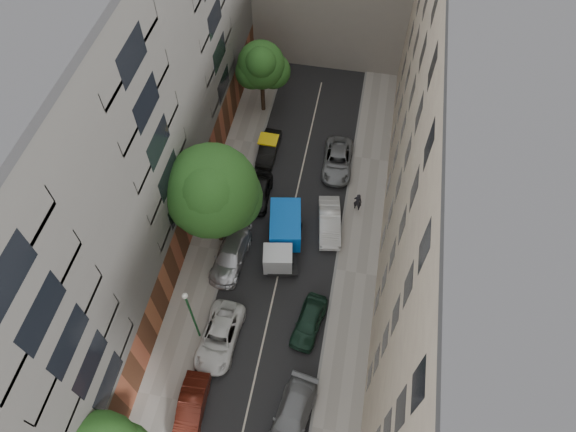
% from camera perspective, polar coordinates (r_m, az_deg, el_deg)
% --- Properties ---
extents(ground, '(120.00, 120.00, 0.00)m').
position_cam_1_polar(ground, '(37.85, -0.75, -5.03)').
color(ground, '#4C4C49').
rests_on(ground, ground).
extents(road_surface, '(8.00, 44.00, 0.02)m').
position_cam_1_polar(road_surface, '(37.84, -0.75, -5.02)').
color(road_surface, black).
rests_on(road_surface, ground).
extents(sidewalk_left, '(3.00, 44.00, 0.15)m').
position_cam_1_polar(sidewalk_left, '(38.75, -8.77, -3.60)').
color(sidewalk_left, gray).
rests_on(sidewalk_left, ground).
extents(sidewalk_right, '(3.00, 44.00, 0.15)m').
position_cam_1_polar(sidewalk_right, '(37.61, 7.55, -6.29)').
color(sidewalk_right, gray).
rests_on(sidewalk_right, ground).
extents(building_left, '(8.00, 44.00, 20.00)m').
position_cam_1_polar(building_left, '(32.90, -20.25, 7.07)').
color(building_left, '#524F4C').
rests_on(building_left, ground).
extents(building_right, '(8.00, 44.00, 20.00)m').
position_cam_1_polar(building_right, '(30.13, 20.02, 1.27)').
color(building_right, '#C2B196').
rests_on(building_right, ground).
extents(tarp_truck, '(3.05, 5.79, 2.52)m').
position_cam_1_polar(tarp_truck, '(37.34, -0.52, -2.19)').
color(tarp_truck, black).
rests_on(tarp_truck, ground).
extents(car_left_1, '(1.73, 4.37, 1.42)m').
position_cam_1_polar(car_left_1, '(33.73, -10.70, -20.17)').
color(car_left_1, '#4E180F').
rests_on(car_left_1, ground).
extents(car_left_2, '(2.57, 5.20, 1.42)m').
position_cam_1_polar(car_left_2, '(34.87, -7.62, -13.17)').
color(car_left_2, silver).
rests_on(car_left_2, ground).
extents(car_left_3, '(2.45, 5.25, 1.48)m').
position_cam_1_polar(car_left_3, '(37.46, -6.38, -4.38)').
color(car_left_3, silver).
rests_on(car_left_3, ground).
extents(car_left_4, '(1.72, 4.10, 1.38)m').
position_cam_1_polar(car_left_4, '(40.55, -3.17, 2.65)').
color(car_left_4, black).
rests_on(car_left_4, ground).
extents(car_left_5, '(1.49, 4.09, 1.34)m').
position_cam_1_polar(car_left_5, '(43.53, -2.16, 7.55)').
color(car_left_5, black).
rests_on(car_left_5, ground).
extents(car_right_1, '(2.85, 5.29, 1.46)m').
position_cam_1_polar(car_right_1, '(33.07, 0.45, -21.41)').
color(car_right_1, slate).
rests_on(car_right_1, ground).
extents(car_right_2, '(2.32, 4.33, 1.40)m').
position_cam_1_polar(car_right_2, '(35.01, 2.34, -11.65)').
color(car_right_2, black).
rests_on(car_right_2, ground).
extents(car_right_3, '(2.33, 4.74, 1.50)m').
position_cam_1_polar(car_right_3, '(38.90, 4.64, -0.66)').
color(car_right_3, silver).
rests_on(car_right_3, ground).
extents(car_right_4, '(2.60, 5.18, 1.41)m').
position_cam_1_polar(car_right_4, '(42.74, 5.52, 6.15)').
color(car_right_4, slate).
rests_on(car_right_4, ground).
extents(tree_mid, '(6.49, 6.39, 9.09)m').
position_cam_1_polar(tree_mid, '(34.25, -8.35, 2.45)').
color(tree_mid, '#382619').
rests_on(tree_mid, sidewalk_left).
extents(tree_far, '(4.50, 4.10, 7.14)m').
position_cam_1_polar(tree_far, '(44.30, -2.90, 16.19)').
color(tree_far, '#382619').
rests_on(tree_far, sidewalk_left).
extents(lamp_post, '(0.36, 0.36, 6.18)m').
position_cam_1_polar(lamp_post, '(32.24, -10.75, -10.40)').
color(lamp_post, '#19592A').
rests_on(lamp_post, sidewalk_left).
extents(pedestrian, '(0.72, 0.54, 1.77)m').
position_cam_1_polar(pedestrian, '(39.87, 7.75, 1.58)').
color(pedestrian, black).
rests_on(pedestrian, sidewalk_right).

